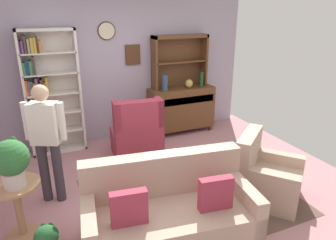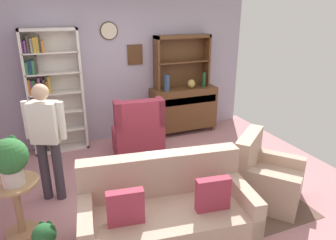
{
  "view_description": "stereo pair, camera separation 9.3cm",
  "coord_description": "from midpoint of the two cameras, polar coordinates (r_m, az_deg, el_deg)",
  "views": [
    {
      "loc": [
        -1.52,
        -3.46,
        2.41
      ],
      "look_at": [
        0.1,
        0.2,
        0.95
      ],
      "focal_mm": 33.25,
      "sensor_mm": 36.0,
      "label": 1
    },
    {
      "loc": [
        -1.44,
        -3.5,
        2.41
      ],
      "look_at": [
        0.1,
        0.2,
        0.95
      ],
      "focal_mm": 33.25,
      "sensor_mm": 36.0,
      "label": 2
    }
  ],
  "objects": [
    {
      "name": "book_stack",
      "position": [
        4.05,
        -3.58,
        -8.6
      ],
      "size": [
        0.21,
        0.16,
        0.1
      ],
      "color": "#723F7F",
      "rests_on": "coffee_table"
    },
    {
      "name": "armchair_floral",
      "position": [
        4.34,
        16.87,
        -10.16
      ],
      "size": [
        1.07,
        1.08,
        0.88
      ],
      "color": "tan",
      "rests_on": "ground_plane"
    },
    {
      "name": "area_rug",
      "position": [
        4.33,
        3.37,
        -13.78
      ],
      "size": [
        2.68,
        2.06,
        0.01
      ],
      "primitive_type": "cube",
      "color": "brown",
      "rests_on": "ground_plane"
    },
    {
      "name": "person_reading",
      "position": [
        4.14,
        -22.03,
        -2.8
      ],
      "size": [
        0.5,
        0.33,
        1.56
      ],
      "color": "#38333D",
      "rests_on": "ground_plane"
    },
    {
      "name": "vase_tall",
      "position": [
        5.86,
        -1.05,
        6.82
      ],
      "size": [
        0.11,
        0.11,
        0.3
      ],
      "primitive_type": "cylinder",
      "color": "#33476B",
      "rests_on": "sideboard"
    },
    {
      "name": "wingback_chair",
      "position": [
        5.22,
        -6.22,
        -2.94
      ],
      "size": [
        0.87,
        0.88,
        1.05
      ],
      "color": "#A33347",
      "rests_on": "ground_plane"
    },
    {
      "name": "potted_plant_small",
      "position": [
        3.62,
        -22.04,
        -19.43
      ],
      "size": [
        0.24,
        0.24,
        0.34
      ],
      "color": "#AD6B4C",
      "rests_on": "ground_plane"
    },
    {
      "name": "wall_back",
      "position": [
        5.89,
        -9.13,
        9.94
      ],
      "size": [
        5.0,
        0.09,
        2.8
      ],
      "color": "#A399AD",
      "rests_on": "ground_plane"
    },
    {
      "name": "vase_round",
      "position": [
        6.11,
        3.44,
        6.68
      ],
      "size": [
        0.15,
        0.15,
        0.17
      ],
      "primitive_type": "ellipsoid",
      "color": "tan",
      "rests_on": "sideboard"
    },
    {
      "name": "sideboard",
      "position": [
        6.24,
        2.0,
        2.27
      ],
      "size": [
        1.3,
        0.45,
        0.92
      ],
      "color": "brown",
      "rests_on": "ground_plane"
    },
    {
      "name": "sideboard_hutch",
      "position": [
        6.1,
        1.67,
        12.0
      ],
      "size": [
        1.1,
        0.26,
        1.0
      ],
      "color": "brown",
      "rests_on": "sideboard"
    },
    {
      "name": "couch_floral",
      "position": [
        3.5,
        -0.6,
        -16.87
      ],
      "size": [
        1.9,
        1.09,
        0.9
      ],
      "color": "tan",
      "rests_on": "ground_plane"
    },
    {
      "name": "ground_plane",
      "position": [
        4.49,
        -0.74,
        -12.58
      ],
      "size": [
        5.4,
        4.6,
        0.02
      ],
      "primitive_type": "cube",
      "color": "#B27A7F"
    },
    {
      "name": "potted_plant_large",
      "position": [
        3.55,
        -27.52,
        -6.53
      ],
      "size": [
        0.37,
        0.37,
        0.51
      ],
      "color": "beige",
      "rests_on": "plant_stand"
    },
    {
      "name": "plant_stand",
      "position": [
        3.85,
        -26.44,
        -13.66
      ],
      "size": [
        0.52,
        0.52,
        0.66
      ],
      "color": "#A87F56",
      "rests_on": "ground_plane"
    },
    {
      "name": "bookshelf",
      "position": [
        5.59,
        -21.6,
        4.64
      ],
      "size": [
        0.9,
        0.3,
        2.1
      ],
      "color": "silver",
      "rests_on": "ground_plane"
    },
    {
      "name": "coffee_table",
      "position": [
        4.18,
        -4.95,
        -9.56
      ],
      "size": [
        0.8,
        0.5,
        0.42
      ],
      "color": "brown",
      "rests_on": "ground_plane"
    },
    {
      "name": "bottle_wine",
      "position": [
        6.19,
        5.7,
        7.4
      ],
      "size": [
        0.07,
        0.07,
        0.29
      ],
      "primitive_type": "cylinder",
      "color": "#194223",
      "rests_on": "sideboard"
    }
  ]
}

